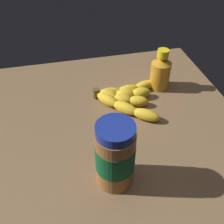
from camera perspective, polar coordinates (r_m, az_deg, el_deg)
ground_plane at (r=77.37cm, az=0.64°, el=-2.69°), size 70.69×71.96×4.62cm
banana_bunch at (r=80.59cm, az=2.83°, el=3.11°), size 19.97×21.01×3.49cm
peanut_butter_jar at (r=55.90cm, az=0.69°, el=-9.40°), size 8.52×8.52×16.74cm
honey_bottle at (r=85.87cm, az=10.47°, el=8.64°), size 6.34×6.34×13.53cm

